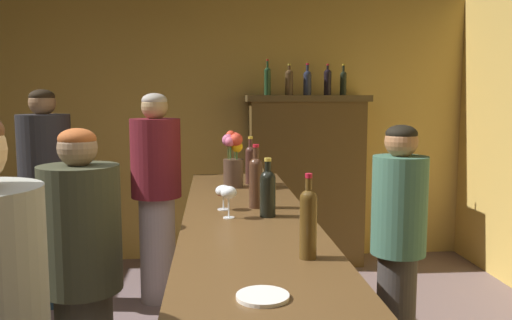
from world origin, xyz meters
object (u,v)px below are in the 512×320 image
Objects in this scene: patron_by_cabinet at (46,189)px; wine_bottle_pinot at (250,163)px; patron_redhead at (83,278)px; bartender at (398,243)px; display_cabinet at (306,177)px; wine_glass_rear at (229,193)px; display_bottle_midleft at (289,81)px; patron_in_navy at (156,189)px; wine_glass_front at (258,172)px; display_bottle_left at (267,80)px; display_bottle_center at (307,81)px; flower_arrangement at (233,159)px; wine_bottle_merlot at (308,220)px; wine_glass_mid at (223,192)px; cheese_plate at (263,296)px; display_bottle_right at (343,82)px; wine_bottle_syrah at (268,191)px; display_bottle_midright at (328,81)px; wine_bottle_riesling at (256,180)px.

wine_bottle_pinot is at bearing 11.75° from patron_by_cabinet.
bartender is at bearing 21.37° from patron_redhead.
display_cabinet is 2.69m from wine_glass_rear.
wine_glass_rear is 2.70m from display_bottle_midleft.
patron_in_navy is 1.11× the size of patron_redhead.
display_bottle_left reaches higher than wine_glass_front.
display_bottle_center reaches higher than patron_in_navy.
wine_glass_front is 1.33m from patron_redhead.
display_cabinet reaches higher than bartender.
patron_in_navy reaches higher than flower_arrangement.
display_bottle_midleft is 0.20× the size of patron_redhead.
wine_bottle_merlot is at bearing -68.30° from wine_glass_rear.
wine_glass_mid is at bearing 96.47° from wine_glass_rear.
display_bottle_midleft is at bearing 75.54° from wine_glass_rear.
wine_glass_front reaches higher than cheese_plate.
display_bottle_midleft reaches higher than flower_arrangement.
display_bottle_right reaches higher than wine_glass_rear.
patron_by_cabinet is at bearing 133.49° from wine_bottle_syrah.
bartender is (0.98, 0.11, -0.32)m from wine_glass_mid.
patron_in_navy is (0.85, 0.01, -0.01)m from patron_by_cabinet.
display_bottle_left reaches higher than patron_by_cabinet.
flower_arrangement is (-0.12, -0.12, 0.04)m from wine_bottle_pinot.
display_bottle_midright reaches higher than patron_by_cabinet.
display_bottle_midright is at bearing 0.00° from display_bottle_midleft.
display_bottle_midleft reaches higher than display_cabinet.
wine_bottle_merlot reaches higher than wine_bottle_syrah.
patron_by_cabinet is (-2.55, -0.88, -0.86)m from display_bottle_right.
display_bottle_right reaches higher than patron_redhead.
bartender is at bearing -34.68° from wine_glass_front.
display_cabinet is at bearing 70.14° from wine_glass_mid.
display_bottle_left reaches higher than wine_bottle_merlot.
bartender reaches higher than wine_bottle_pinot.
display_bottle_left is at bearing 79.98° from wine_bottle_pinot.
cheese_plate is 3.73m from display_bottle_center.
wine_bottle_pinot is (-0.65, -1.53, 0.34)m from display_cabinet.
wine_bottle_riesling is at bearing 11.95° from wine_glass_mid.
patron_by_cabinet is (-2.03, -0.88, -0.87)m from display_bottle_midleft.
wine_bottle_riesling is (-0.04, 0.21, 0.02)m from wine_bottle_syrah.
cheese_plate is 3.07m from patron_by_cabinet.
display_bottle_left is 1.58m from patron_in_navy.
wine_bottle_pinot is 0.78m from wine_bottle_riesling.
wine_bottle_riesling reaches higher than wine_glass_rear.
display_cabinet is 1.11× the size of bartender.
display_bottle_left is (0.45, 2.54, 0.63)m from wine_glass_rear.
display_bottle_right reaches higher than wine_bottle_riesling.
display_bottle_center is at bearing 0.00° from display_bottle_left.
wine_bottle_riesling is at bearing 30.04° from patron_redhead.
wine_glass_front is at bearing 69.61° from wine_glass_mid.
display_bottle_center is (0.85, 2.35, 0.64)m from wine_glass_mid.
bartender is at bearing -86.72° from display_cabinet.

